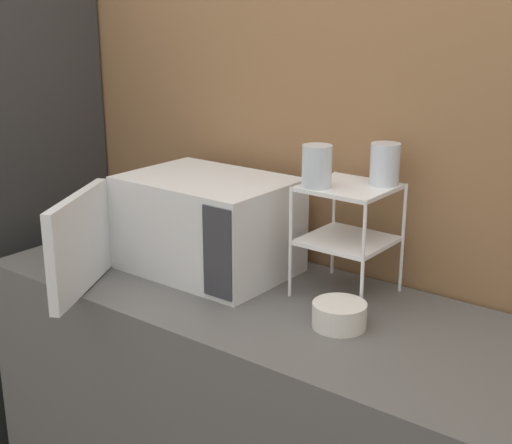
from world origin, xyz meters
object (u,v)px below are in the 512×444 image
Objects in this scene: microwave at (201,225)px; bowl at (339,315)px; glass_back_right at (385,164)px; dish_rack at (348,217)px; glass_front_left at (317,166)px.

microwave is 0.58m from bowl.
glass_back_right is (0.53, 0.19, 0.24)m from microwave.
glass_back_right is at bearing 96.72° from bowl.
glass_back_right is at bearing 43.42° from dish_rack.
glass_front_left is 0.42m from bowl.
microwave is 6.21× the size of glass_front_left.
glass_front_left is at bearing -134.21° from glass_back_right.
bowl is (0.10, -0.20, -0.20)m from dish_rack.
bowl is (0.03, -0.27, -0.36)m from glass_back_right.
dish_rack is 2.77× the size of glass_front_left.
bowl is at bearing -83.28° from glass_back_right.
dish_rack is at bearing 14.78° from microwave.
microwave is at bearing 171.54° from bowl.
bowl is (0.17, -0.13, -0.36)m from glass_front_left.
glass_front_left reaches higher than microwave.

